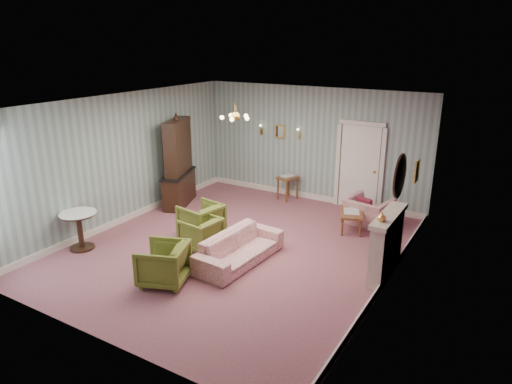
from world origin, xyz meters
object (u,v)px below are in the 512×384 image
Objects in this scene: olive_chair_a at (163,262)px; fireplace at (386,245)px; wingback_chair at (368,207)px; coffee_table at (351,221)px; olive_chair_b at (201,231)px; sofa_chintz at (240,243)px; side_table_black at (384,242)px; olive_chair_c at (201,218)px; pedestal_table at (80,231)px; dresser at (178,161)px.

fireplace is at bearing 104.61° from olive_chair_a.
coffee_table is (-0.22, -0.50, -0.20)m from wingback_chair.
olive_chair_a is 1.48m from olive_chair_b.
sofa_chintz is 2.84m from coffee_table.
fireplace reaches higher than side_table_black.
sofa_chintz is (1.36, -0.61, -0.01)m from olive_chair_c.
sofa_chintz is 3.12× the size of side_table_black.
olive_chair_a is 0.82× the size of wingback_chair.
fireplace is at bearing -53.51° from coffee_table.
olive_chair_c reaches higher than sofa_chintz.
fireplace reaches higher than pedestal_table.
coffee_table is (1.27, 2.54, -0.16)m from sofa_chintz.
dresser is 1.64× the size of fireplace.
side_table_black is (1.00, -0.97, 0.09)m from coffee_table.
olive_chair_a is at bearing 156.27° from sofa_chintz.
side_table_black is at bearing 27.05° from pedestal_table.
fireplace is 5.88m from pedestal_table.
wingback_chair reaches higher than olive_chair_b.
side_table_black is at bearing 115.37° from olive_chair_c.
side_table_black is (5.30, -0.34, -0.83)m from dresser.
olive_chair_c is 3.74m from wingback_chair.
fireplace is at bearing -66.29° from sofa_chintz.
fireplace is (0.99, -2.14, 0.16)m from wingback_chair.
dresser is at bearing 24.01° from wingback_chair.
wingback_chair is at bearing 42.77° from pedestal_table.
coffee_table is at bearing -22.75° from sofa_chintz.
olive_chair_b is 0.51× the size of fireplace.
sofa_chintz is 0.85× the size of dresser.
sofa_chintz is at bearing 76.50° from olive_chair_c.
pedestal_table is (-3.03, -1.14, 0.01)m from sofa_chintz.
coffee_table is (1.96, 3.87, -0.18)m from olive_chair_a.
olive_chair_a reaches higher than olive_chair_b.
pedestal_table is (-1.67, -1.75, -0.01)m from olive_chair_c.
olive_chair_c reaches higher than olive_chair_b.
fireplace is at bearing -72.48° from side_table_black.
dresser is 5.38m from side_table_black.
dresser is 3.67× the size of side_table_black.
olive_chair_a is 4.34m from coffee_table.
coffee_table is at bearing 40.58° from pedestal_table.
fireplace is (5.51, -1.01, -0.56)m from dresser.
wingback_chair is at bearing 146.43° from olive_chair_b.
olive_chair_a is 2.05m from olive_chair_c.
olive_chair_a is 4.88m from wingback_chair.
wingback_chair is 1.13× the size of coffee_table.
dresser is at bearing -164.69° from olive_chair_a.
olive_chair_a is at bearing 29.66° from olive_chair_c.
pedestal_table is (-2.03, -1.26, 0.03)m from olive_chair_b.
sofa_chintz is 1.39× the size of fireplace.
dresser reaches higher than fireplace.
wingback_chair is at bearing 66.06° from coffee_table.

